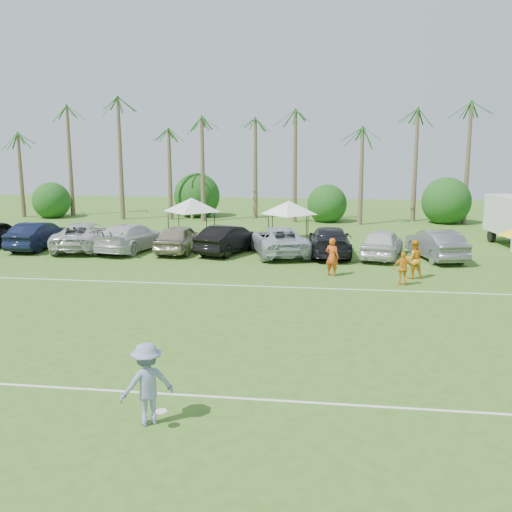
# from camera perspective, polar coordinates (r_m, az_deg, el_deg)

# --- Properties ---
(ground) EXTENTS (120.00, 120.00, 0.00)m
(ground) POSITION_cam_1_polar(r_m,az_deg,el_deg) (14.83, -20.29, -15.51)
(ground) COLOR #3D671F
(ground) RESTS_ON ground
(field_lines) EXTENTS (80.00, 12.10, 0.01)m
(field_lines) POSITION_cam_1_polar(r_m,az_deg,el_deg) (21.68, -10.34, -6.51)
(field_lines) COLOR white
(field_lines) RESTS_ON ground
(palm_tree_0) EXTENTS (2.40, 2.40, 8.90)m
(palm_tree_0) POSITION_cam_1_polar(r_m,az_deg,el_deg) (57.28, -22.58, 11.15)
(palm_tree_0) COLOR brown
(palm_tree_0) RESTS_ON ground
(palm_tree_1) EXTENTS (2.40, 2.40, 9.90)m
(palm_tree_1) POSITION_cam_1_polar(r_m,az_deg,el_deg) (54.98, -18.04, 12.40)
(palm_tree_1) COLOR brown
(palm_tree_1) RESTS_ON ground
(palm_tree_2) EXTENTS (2.40, 2.40, 10.90)m
(palm_tree_2) POSITION_cam_1_polar(r_m,az_deg,el_deg) (53.07, -13.09, 13.65)
(palm_tree_2) COLOR brown
(palm_tree_2) RESTS_ON ground
(palm_tree_3) EXTENTS (2.40, 2.40, 11.90)m
(palm_tree_3) POSITION_cam_1_polar(r_m,az_deg,el_deg) (51.85, -8.85, 14.81)
(palm_tree_3) COLOR brown
(palm_tree_3) RESTS_ON ground
(palm_tree_4) EXTENTS (2.40, 2.40, 8.90)m
(palm_tree_4) POSITION_cam_1_polar(r_m,az_deg,el_deg) (50.75, -4.33, 12.08)
(palm_tree_4) COLOR brown
(palm_tree_4) RESTS_ON ground
(palm_tree_5) EXTENTS (2.40, 2.40, 9.90)m
(palm_tree_5) POSITION_cam_1_polar(r_m,az_deg,el_deg) (50.10, 0.25, 13.12)
(palm_tree_5) COLOR brown
(palm_tree_5) RESTS_ON ground
(palm_tree_6) EXTENTS (2.40, 2.40, 10.90)m
(palm_tree_6) POSITION_cam_1_polar(r_m,az_deg,el_deg) (49.77, 4.96, 14.09)
(palm_tree_6) COLOR brown
(palm_tree_6) RESTS_ON ground
(palm_tree_7) EXTENTS (2.40, 2.40, 11.90)m
(palm_tree_7) POSITION_cam_1_polar(r_m,az_deg,el_deg) (49.77, 9.74, 14.95)
(palm_tree_7) COLOR brown
(palm_tree_7) RESTS_ON ground
(palm_tree_8) EXTENTS (2.40, 2.40, 8.90)m
(palm_tree_8) POSITION_cam_1_polar(r_m,az_deg,el_deg) (50.04, 15.50, 11.74)
(palm_tree_8) COLOR brown
(palm_tree_8) RESTS_ON ground
(palm_tree_9) EXTENTS (2.40, 2.40, 9.90)m
(palm_tree_9) POSITION_cam_1_polar(r_m,az_deg,el_deg) (50.95, 21.26, 12.36)
(palm_tree_9) COLOR brown
(palm_tree_9) RESTS_ON ground
(bush_tree_0) EXTENTS (4.00, 4.00, 4.00)m
(bush_tree_0) POSITION_cam_1_polar(r_m,az_deg,el_deg) (56.92, -19.04, 5.66)
(bush_tree_0) COLOR brown
(bush_tree_0) RESTS_ON ground
(bush_tree_1) EXTENTS (4.00, 4.00, 4.00)m
(bush_tree_1) POSITION_cam_1_polar(r_m,az_deg,el_deg) (52.37, -6.17, 5.78)
(bush_tree_1) COLOR brown
(bush_tree_1) RESTS_ON ground
(bush_tree_2) EXTENTS (4.00, 4.00, 4.00)m
(bush_tree_2) POSITION_cam_1_polar(r_m,az_deg,el_deg) (50.84, 7.14, 5.61)
(bush_tree_2) COLOR brown
(bush_tree_2) RESTS_ON ground
(bush_tree_3) EXTENTS (4.00, 4.00, 4.00)m
(bush_tree_3) POSITION_cam_1_polar(r_m,az_deg,el_deg) (51.70, 18.34, 5.23)
(bush_tree_3) COLOR brown
(bush_tree_3) RESTS_ON ground
(sideline_player_a) EXTENTS (0.83, 0.71, 1.93)m
(sideline_player_a) POSITION_cam_1_polar(r_m,az_deg,el_deg) (28.87, 7.62, -0.09)
(sideline_player_a) COLOR #D54E17
(sideline_player_a) RESTS_ON ground
(sideline_player_b) EXTENTS (1.09, 0.93, 1.93)m
(sideline_player_b) POSITION_cam_1_polar(r_m,az_deg,el_deg) (29.12, 15.48, -0.30)
(sideline_player_b) COLOR orange
(sideline_player_b) RESTS_ON ground
(sideline_player_c) EXTENTS (0.95, 0.41, 1.61)m
(sideline_player_c) POSITION_cam_1_polar(r_m,az_deg,el_deg) (27.55, 14.50, -1.22)
(sideline_player_c) COLOR orange
(sideline_player_c) RESTS_ON ground
(canopy_tent_left) EXTENTS (4.14, 4.14, 3.36)m
(canopy_tent_left) POSITION_cam_1_polar(r_m,az_deg,el_deg) (40.39, -6.46, 5.80)
(canopy_tent_left) COLOR black
(canopy_tent_left) RESTS_ON ground
(canopy_tent_right) EXTENTS (3.96, 3.96, 3.21)m
(canopy_tent_right) POSITION_cam_1_polar(r_m,az_deg,el_deg) (39.33, 3.32, 5.53)
(canopy_tent_right) COLOR black
(canopy_tent_right) RESTS_ON ground
(frisbee_player) EXTENTS (1.47, 1.32, 1.98)m
(frisbee_player) POSITION_cam_1_polar(r_m,az_deg,el_deg) (13.85, -10.84, -12.44)
(frisbee_player) COLOR #7D89B2
(frisbee_player) RESTS_ON ground
(parked_car_1) EXTENTS (1.94, 5.28, 1.73)m
(parked_car_1) POSITION_cam_1_polar(r_m,az_deg,el_deg) (38.76, -20.91, 1.94)
(parked_car_1) COLOR black
(parked_car_1) RESTS_ON ground
(parked_car_2) EXTENTS (3.59, 6.51, 1.73)m
(parked_car_2) POSITION_cam_1_polar(r_m,az_deg,el_deg) (37.57, -16.67, 1.93)
(parked_car_2) COLOR #B9B9BA
(parked_car_2) RESTS_ON ground
(parked_car_3) EXTENTS (3.52, 6.30, 1.73)m
(parked_car_3) POSITION_cam_1_polar(r_m,az_deg,el_deg) (36.33, -12.33, 1.85)
(parked_car_3) COLOR silver
(parked_car_3) RESTS_ON ground
(parked_car_4) EXTENTS (2.28, 5.16, 1.73)m
(parked_car_4) POSITION_cam_1_polar(r_m,az_deg,el_deg) (35.42, -7.66, 1.78)
(parked_car_4) COLOR gray
(parked_car_4) RESTS_ON ground
(parked_car_5) EXTENTS (3.48, 5.54, 1.73)m
(parked_car_5) POSITION_cam_1_polar(r_m,az_deg,el_deg) (34.79, -2.77, 1.69)
(parked_car_5) COLOR black
(parked_car_5) RESTS_ON ground
(parked_car_6) EXTENTS (4.55, 6.77, 1.73)m
(parked_car_6) POSITION_cam_1_polar(r_m,az_deg,el_deg) (34.30, 2.24, 1.57)
(parked_car_6) COLOR #ADB4BD
(parked_car_6) RESTS_ON ground
(parked_car_7) EXTENTS (2.77, 6.08, 1.73)m
(parked_car_7) POSITION_cam_1_polar(r_m,az_deg,el_deg) (34.33, 7.36, 1.49)
(parked_car_7) COLOR black
(parked_car_7) RESTS_ON ground
(parked_car_8) EXTENTS (3.10, 5.39, 1.73)m
(parked_car_8) POSITION_cam_1_polar(r_m,az_deg,el_deg) (34.04, 12.51, 1.24)
(parked_car_8) COLOR silver
(parked_car_8) RESTS_ON ground
(parked_car_9) EXTENTS (3.02, 5.52, 1.73)m
(parked_car_9) POSITION_cam_1_polar(r_m,az_deg,el_deg) (34.51, 17.56, 1.12)
(parked_car_9) COLOR slate
(parked_car_9) RESTS_ON ground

